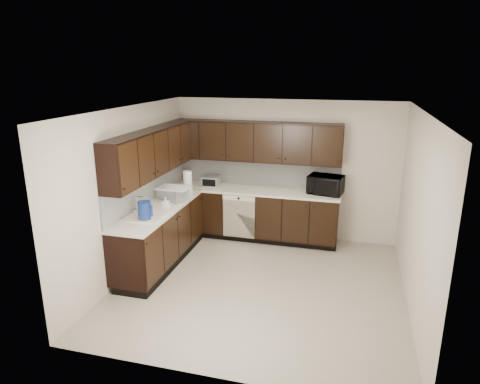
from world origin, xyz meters
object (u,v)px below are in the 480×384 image
(microwave, at_px, (326,185))
(storage_bin, at_px, (174,193))
(toaster_oven, at_px, (211,181))
(blue_pitcher, at_px, (144,211))
(sink, at_px, (150,218))

(microwave, distance_m, storage_bin, 2.57)
(toaster_oven, distance_m, blue_pitcher, 1.96)
(microwave, height_order, storage_bin, microwave)
(storage_bin, bearing_deg, sink, -93.29)
(microwave, height_order, toaster_oven, microwave)
(sink, xyz_separation_m, microwave, (2.43, 1.74, 0.22))
(storage_bin, bearing_deg, microwave, 21.61)
(microwave, xyz_separation_m, storage_bin, (-2.39, -0.95, -0.06))
(microwave, relative_size, blue_pitcher, 2.08)
(microwave, bearing_deg, sink, -133.22)
(blue_pitcher, bearing_deg, microwave, 53.95)
(toaster_oven, relative_size, storage_bin, 0.62)
(toaster_oven, distance_m, storage_bin, 0.94)
(sink, height_order, blue_pitcher, blue_pitcher)
(blue_pitcher, bearing_deg, toaster_oven, 94.03)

